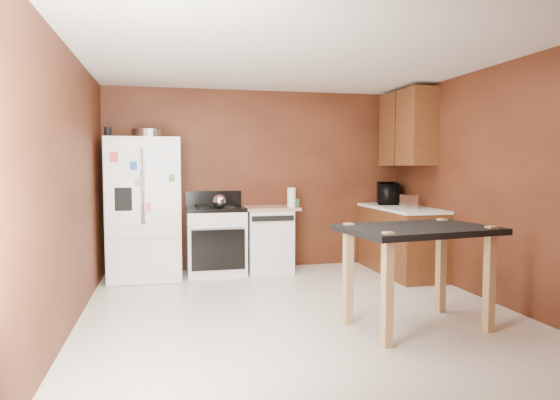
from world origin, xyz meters
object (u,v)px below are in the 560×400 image
object	(u,v)px
refrigerator	(145,209)
kettle	(219,201)
green_canister	(296,202)
toaster	(409,202)
roasting_pan	(149,134)
paper_towel	(291,197)
dishwasher	(268,238)
island	(418,242)
microwave	(387,194)
pen_cup	(108,132)
gas_range	(216,240)

from	to	relation	value
refrigerator	kettle	bearing A→B (deg)	-4.42
green_canister	toaster	world-z (taller)	toaster
roasting_pan	paper_towel	size ratio (longest dim) A/B	1.66
green_canister	refrigerator	xyz separation A→B (m)	(-2.03, -0.12, -0.04)
dishwasher	island	world-z (taller)	island
paper_towel	island	size ratio (longest dim) A/B	0.19
microwave	toaster	bearing A→B (deg)	-163.30
pen_cup	gas_range	size ratio (longest dim) A/B	0.11
kettle	gas_range	bearing A→B (deg)	105.97
pen_cup	dishwasher	distance (m)	2.49
kettle	paper_towel	world-z (taller)	paper_towel
kettle	toaster	size ratio (longest dim) A/B	0.74
toaster	green_canister	bearing A→B (deg)	151.95
green_canister	microwave	xyz separation A→B (m)	(1.34, -0.06, 0.10)
roasting_pan	island	size ratio (longest dim) A/B	0.31
gas_range	island	world-z (taller)	gas_range
roasting_pan	toaster	xyz separation A→B (m)	(3.25, -0.72, -0.87)
microwave	gas_range	size ratio (longest dim) A/B	0.46
pen_cup	kettle	bearing A→B (deg)	-0.98
toaster	dishwasher	bearing A→B (deg)	159.43
kettle	paper_towel	bearing A→B (deg)	1.85
refrigerator	gas_range	distance (m)	1.01
refrigerator	dishwasher	xyz separation A→B (m)	(1.63, 0.09, -0.45)
paper_towel	green_canister	xyz separation A→B (m)	(0.11, 0.16, -0.08)
kettle	gas_range	world-z (taller)	gas_range
kettle	refrigerator	size ratio (longest dim) A/B	0.10
paper_towel	gas_range	xyz separation A→B (m)	(-1.02, 0.10, -0.56)
toaster	island	xyz separation A→B (m)	(-0.87, -1.87, -0.21)
microwave	gas_range	distance (m)	2.53
roasting_pan	kettle	distance (m)	1.24
toaster	pen_cup	bearing A→B (deg)	174.29
toaster	roasting_pan	bearing A→B (deg)	171.46
dishwasher	island	bearing A→B (deg)	-72.71
green_canister	island	world-z (taller)	green_canister
roasting_pan	microwave	xyz separation A→B (m)	(3.30, 0.03, -0.81)
pen_cup	microwave	xyz separation A→B (m)	(3.79, 0.11, -0.82)
pen_cup	microwave	world-z (taller)	pen_cup
kettle	toaster	xyz separation A→B (m)	(2.37, -0.61, -0.00)
pen_cup	dishwasher	size ratio (longest dim) A/B	0.14
roasting_pan	gas_range	xyz separation A→B (m)	(0.84, 0.03, -1.39)
roasting_pan	green_canister	xyz separation A→B (m)	(1.96, 0.09, -0.92)
pen_cup	gas_range	bearing A→B (deg)	4.75
microwave	refrigerator	size ratio (longest dim) A/B	0.28
island	paper_towel	bearing A→B (deg)	101.84
roasting_pan	dishwasher	bearing A→B (deg)	1.90
pen_cup	island	bearing A→B (deg)	-41.11
pen_cup	kettle	world-z (taller)	pen_cup
microwave	paper_towel	bearing A→B (deg)	114.39
green_canister	refrigerator	size ratio (longest dim) A/B	0.05
kettle	paper_towel	xyz separation A→B (m)	(0.98, 0.03, 0.03)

